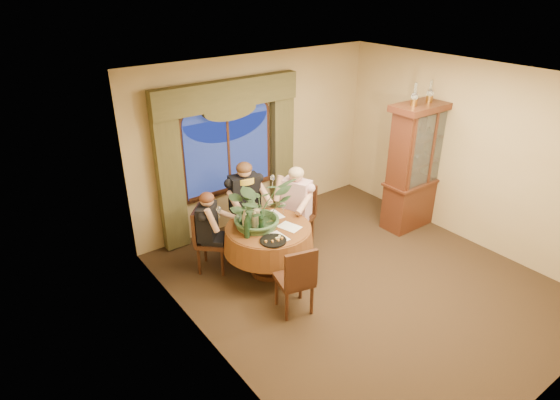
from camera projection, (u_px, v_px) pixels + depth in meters
floor at (359, 282)px, 6.56m from camera, size 5.00×5.00×0.00m
wall_back at (257, 140)px, 7.74m from camera, size 4.50×0.00×4.50m
wall_right at (470, 154)px, 7.15m from camera, size 0.00×5.00×5.00m
ceiling at (377, 80)px, 5.33m from camera, size 5.00×5.00×0.00m
window at (228, 155)px, 7.41m from camera, size 1.62×0.10×1.32m
arched_transom at (226, 106)px, 7.07m from camera, size 1.60×0.06×0.44m
drapery_left at (170, 178)px, 6.88m from camera, size 0.38×0.14×2.32m
drapery_right at (282, 150)px, 7.98m from camera, size 0.38×0.14×2.32m
swag_valance at (228, 94)px, 6.93m from camera, size 2.45×0.16×0.42m
dining_table at (269, 250)px, 6.61m from camera, size 1.63×1.63×0.75m
china_cabinet at (420, 165)px, 7.67m from camera, size 1.30×0.52×2.10m
oil_lamp_left at (415, 94)px, 6.94m from camera, size 0.11×0.11×0.34m
oil_lamp_center at (430, 91)px, 7.13m from camera, size 0.11×0.11×0.34m
oil_lamp_right at (445, 88)px, 7.33m from camera, size 0.11×0.11×0.34m
chair_right at (298, 216)px, 7.29m from camera, size 0.56×0.56×0.96m
chair_back_right at (250, 216)px, 7.31m from camera, size 0.52×0.52×0.96m
chair_back at (213, 240)px, 6.65m from camera, size 0.59×0.59×0.96m
chair_front_left at (294, 278)px, 5.82m from camera, size 0.51×0.51×0.96m
person_pink at (296, 208)px, 7.12m from camera, size 0.60×0.62×1.35m
person_back at (208, 232)px, 6.59m from camera, size 0.59×0.60×1.23m
person_scarf at (245, 204)px, 7.16m from camera, size 0.58×0.55×1.41m
stoneware_vase at (257, 218)px, 6.42m from camera, size 0.13×0.13×0.25m
centerpiece_plant at (258, 184)px, 6.23m from camera, size 0.95×1.06×0.82m
olive_bowl at (272, 224)px, 6.45m from camera, size 0.17×0.17×0.05m
cheese_platter at (273, 241)px, 6.09m from camera, size 0.35×0.35×0.02m
wine_bottle_0 at (245, 221)px, 6.24m from camera, size 0.07×0.07×0.33m
wine_bottle_1 at (247, 227)px, 6.11m from camera, size 0.07×0.07×0.33m
wine_bottle_2 at (244, 216)px, 6.38m from camera, size 0.07×0.07×0.33m
wine_bottle_3 at (254, 220)px, 6.27m from camera, size 0.07×0.07×0.33m
wine_bottle_4 at (261, 222)px, 6.22m from camera, size 0.07×0.07×0.33m
wine_bottle_5 at (248, 225)px, 6.16m from camera, size 0.07×0.07×0.33m
tasting_paper_0 at (290, 227)px, 6.43m from camera, size 0.29×0.35×0.00m
tasting_paper_1 at (274, 215)px, 6.75m from camera, size 0.23×0.31×0.00m
tasting_paper_2 at (277, 237)px, 6.18m from camera, size 0.22×0.31×0.00m
wine_glass_person_pink at (283, 209)px, 6.73m from camera, size 0.07×0.07×0.18m
wine_glass_person_back at (238, 219)px, 6.45m from camera, size 0.07×0.07×0.18m
wine_glass_person_scarf at (256, 208)px, 6.75m from camera, size 0.07×0.07×0.18m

